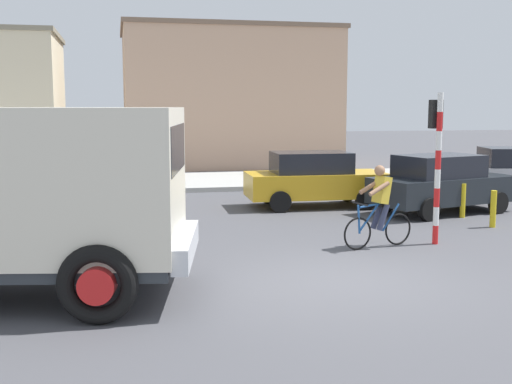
% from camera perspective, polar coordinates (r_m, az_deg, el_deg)
% --- Properties ---
extents(ground_plane, '(120.00, 120.00, 0.00)m').
position_cam_1_polar(ground_plane, '(11.03, 7.92, -7.76)').
color(ground_plane, '#4C4C51').
extents(sidewalk_far, '(80.00, 5.00, 0.16)m').
position_cam_1_polar(sidewalk_far, '(24.37, -3.43, 0.99)').
color(sidewalk_far, '#ADADA8').
rests_on(sidewalk_far, ground).
extents(truck_foreground, '(5.77, 3.54, 2.90)m').
position_cam_1_polar(truck_foreground, '(10.31, -21.28, 0.17)').
color(truck_foreground, silver).
rests_on(truck_foreground, ground).
extents(cyclist, '(1.68, 0.62, 1.72)m').
position_cam_1_polar(cyclist, '(13.42, 10.94, -1.27)').
color(cyclist, black).
rests_on(cyclist, ground).
extents(traffic_light_pole, '(0.24, 0.43, 3.20)m').
position_cam_1_polar(traffic_light_pole, '(13.99, 15.83, 3.90)').
color(traffic_light_pole, red).
rests_on(traffic_light_pole, ground).
extents(car_red_near, '(4.31, 2.70, 1.60)m').
position_cam_1_polar(car_red_near, '(18.22, 16.20, 0.75)').
color(car_red_near, '#1E2328').
rests_on(car_red_near, ground).
extents(car_white_mid, '(4.06, 1.99, 1.60)m').
position_cam_1_polar(car_white_mid, '(18.63, 5.23, 1.17)').
color(car_white_mid, gold).
rests_on(car_white_mid, ground).
extents(bollard_near, '(0.14, 0.14, 0.90)m').
position_cam_1_polar(bollard_near, '(16.48, 20.40, -1.42)').
color(bollard_near, gold).
rests_on(bollard_near, ground).
extents(bollard_far, '(0.14, 0.14, 0.90)m').
position_cam_1_polar(bollard_far, '(17.66, 17.97, -0.73)').
color(bollard_far, gold).
rests_on(bollard_far, ground).
extents(building_mid_block, '(10.27, 6.70, 6.66)m').
position_cam_1_polar(building_mid_block, '(32.08, -2.53, 8.43)').
color(building_mid_block, tan).
rests_on(building_mid_block, ground).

